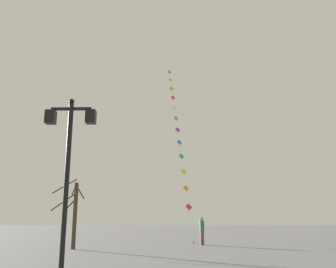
{
  "coord_description": "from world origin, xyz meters",
  "views": [
    {
      "loc": [
        0.01,
        -2.24,
        1.54
      ],
      "look_at": [
        -0.56,
        25.59,
        8.08
      ],
      "focal_mm": 38.99,
      "sensor_mm": 36.0,
      "label": 1
    }
  ],
  "objects": [
    {
      "name": "kite_train",
      "position": [
        0.21,
        29.76,
        9.52
      ],
      "size": [
        2.09,
        14.14,
        18.09
      ],
      "color": "brown",
      "rests_on": "ground_plane"
    },
    {
      "name": "bare_tree",
      "position": [
        -5.49,
        17.84,
        1.9
      ],
      "size": [
        1.72,
        1.28,
        3.74
      ],
      "color": "#423323",
      "rests_on": "ground_plane"
    },
    {
      "name": "ground_plane",
      "position": [
        0.0,
        20.0,
        0.0
      ],
      "size": [
        160.0,
        160.0,
        0.0
      ],
      "primitive_type": "plane",
      "color": "gray"
    },
    {
      "name": "twin_lantern_lamp_post",
      "position": [
        -3.07,
        8.01,
        3.48
      ],
      "size": [
        1.47,
        0.28,
        5.04
      ],
      "color": "black",
      "rests_on": "ground_plane"
    },
    {
      "name": "kite_flyer",
      "position": [
        1.63,
        21.3,
        0.9
      ],
      "size": [
        0.3,
        0.62,
        1.71
      ],
      "rotation": [
        0.0,
        0.0,
        1.73
      ],
      "color": "brown",
      "rests_on": "ground_plane"
    }
  ]
}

